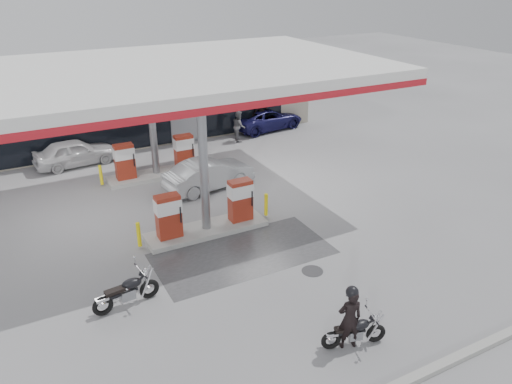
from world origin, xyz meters
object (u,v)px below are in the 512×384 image
attendant (239,126)px  parked_car_right (267,119)px  pump_island_far (156,162)px  parked_motorcycle (127,292)px  sedan_white (75,152)px  main_motorcycle (355,332)px  biker_main (350,319)px  pump_island_near (206,215)px  biker_walking (261,115)px  hatchback_silver (209,174)px

attendant → parked_car_right: (2.45, 1.20, -0.24)m
pump_island_far → parked_motorcycle: bearing=-112.3°
sedan_white → main_motorcycle: bearing=-171.7°
parked_car_right → sedan_white: bearing=86.2°
pump_island_far → biker_main: (0.87, -13.30, 0.16)m
pump_island_near → biker_main: size_ratio=2.97×
sedan_white → parked_car_right: bearing=-91.5°
parked_motorcycle → biker_walking: bearing=41.5°
pump_island_near → parked_motorcycle: bearing=-141.0°
parked_car_right → parked_motorcycle: bearing=129.9°
attendant → pump_island_far: bearing=133.2°
biker_main → parked_motorcycle: size_ratio=0.86×
pump_island_far → parked_car_right: size_ratio=1.16×
pump_island_near → pump_island_far: same height
biker_main → sedan_white: size_ratio=0.45×
parked_car_right → pump_island_far: bearing=108.4°
hatchback_silver → parked_motorcycle: bearing=131.0°
pump_island_near → sedan_white: size_ratio=1.33×
pump_island_near → parked_car_right: size_ratio=1.16×
main_motorcycle → attendant: attendant is taller
pump_island_near → biker_walking: (7.57, 9.80, 0.27)m
pump_island_far → parked_motorcycle: pump_island_far is taller
pump_island_near → biker_main: (0.87, -7.30, 0.16)m
pump_island_near → hatchback_silver: pump_island_near is taller
main_motorcycle → biker_walking: 18.35m
sedan_white → hatchback_silver: size_ratio=0.96×
biker_main → sedan_white: biker_main is taller
biker_main → parked_car_right: (7.23, 17.30, -0.25)m
pump_island_near → main_motorcycle: (1.05, -7.35, -0.31)m
hatchback_silver → parked_car_right: size_ratio=0.91×
hatchback_silver → biker_walking: bearing=-53.7°
pump_island_near → parked_motorcycle: pump_island_near is taller
sedan_white → pump_island_far: bearing=-142.0°
sedan_white → parked_motorcycle: bearing=171.4°
pump_island_near → attendant: bearing=57.3°
pump_island_far → sedan_white: pump_island_far is taller
biker_walking → parked_car_right: bearing=17.9°
biker_walking → sedan_white: bearing=-179.6°
biker_main → attendant: size_ratio=1.01×
parked_car_right → biker_main: bearing=149.5°
biker_main → biker_walking: bearing=-95.0°
main_motorcycle → hatchback_silver: 10.97m
parked_motorcycle → parked_car_right: parked_car_right is taller
sedan_white → biker_walking: 10.63m
parked_car_right → attendant: bearing=108.2°
pump_island_near → main_motorcycle: bearing=-81.8°
parked_car_right → biker_walking: bearing=102.8°
pump_island_far → main_motorcycle: bearing=-85.5°
main_motorcycle → biker_main: bearing=-179.0°
biker_walking → pump_island_far: bearing=-156.1°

